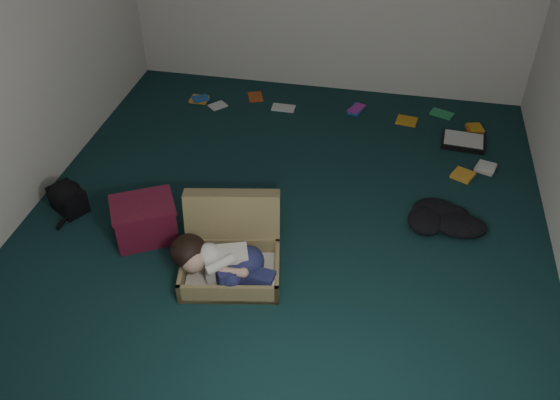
% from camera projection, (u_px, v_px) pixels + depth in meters
% --- Properties ---
extents(floor, '(4.50, 4.50, 0.00)m').
position_uv_depth(floor, '(284.00, 223.00, 4.59)').
color(floor, '#0F2B2C').
rests_on(floor, ground).
extents(wall_front, '(4.50, 0.00, 4.50)m').
position_uv_depth(wall_front, '(160.00, 359.00, 2.06)').
color(wall_front, white).
rests_on(wall_front, ground).
extents(wall_left, '(0.00, 4.50, 4.50)m').
position_uv_depth(wall_left, '(0.00, 43.00, 4.08)').
color(wall_left, white).
rests_on(wall_left, ground).
extents(suitcase, '(0.79, 0.77, 0.50)m').
position_uv_depth(suitcase, '(231.00, 249.00, 4.15)').
color(suitcase, olive).
rests_on(suitcase, floor).
extents(person, '(0.75, 0.37, 0.31)m').
position_uv_depth(person, '(222.00, 262.00, 3.99)').
color(person, white).
rests_on(person, suitcase).
extents(maroon_bin, '(0.57, 0.53, 0.31)m').
position_uv_depth(maroon_bin, '(145.00, 220.00, 4.38)').
color(maroon_bin, maroon).
rests_on(maroon_bin, floor).
extents(backpack, '(0.45, 0.42, 0.21)m').
position_uv_depth(backpack, '(68.00, 199.00, 4.66)').
color(backpack, black).
rests_on(backpack, floor).
extents(clothing_pile, '(0.50, 0.46, 0.13)m').
position_uv_depth(clothing_pile, '(443.00, 217.00, 4.55)').
color(clothing_pile, black).
rests_on(clothing_pile, floor).
extents(paper_tray, '(0.40, 0.32, 0.05)m').
position_uv_depth(paper_tray, '(463.00, 141.00, 5.44)').
color(paper_tray, black).
rests_on(paper_tray, floor).
extents(book_scatter, '(2.98, 1.21, 0.02)m').
position_uv_depth(book_scatter, '(363.00, 123.00, 5.73)').
color(book_scatter, gold).
rests_on(book_scatter, floor).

